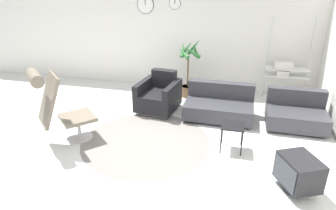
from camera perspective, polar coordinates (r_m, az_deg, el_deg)
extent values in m
plane|color=silver|center=(5.29, -4.37, -6.69)|extent=(12.00, 12.00, 0.00)
cube|color=silver|center=(7.42, 2.12, 13.81)|extent=(12.00, 0.06, 2.80)
cylinder|color=black|center=(7.51, -4.33, 18.48)|extent=(0.41, 0.01, 0.41)
cylinder|color=white|center=(7.51, -4.33, 18.47)|extent=(0.39, 0.02, 0.39)
cube|color=black|center=(7.49, -4.38, 18.91)|extent=(0.01, 0.01, 0.12)
cylinder|color=black|center=(7.32, 1.34, 18.75)|extent=(0.27, 0.01, 0.27)
cylinder|color=white|center=(7.32, 1.33, 18.75)|extent=(0.25, 0.02, 0.25)
cube|color=black|center=(7.30, 1.31, 19.04)|extent=(0.01, 0.01, 0.08)
cylinder|color=slate|center=(5.25, -4.24, -6.87)|extent=(2.23, 2.23, 0.01)
cylinder|color=#BCBCC1|center=(5.56, -16.38, -5.91)|extent=(0.62, 0.62, 0.02)
cylinder|color=#BCBCC1|center=(5.48, -16.59, -4.26)|extent=(0.06, 0.06, 0.34)
cube|color=#6B6051|center=(5.39, -16.85, -2.28)|extent=(0.78, 0.78, 0.06)
cube|color=#6B6051|center=(5.15, -21.80, 0.94)|extent=(0.64, 0.63, 0.81)
cylinder|color=#6B6051|center=(5.00, -24.10, 4.76)|extent=(0.50, 0.49, 0.20)
cube|color=silver|center=(6.40, -1.86, -0.68)|extent=(0.72, 0.79, 0.06)
cube|color=black|center=(6.32, -1.89, 1.03)|extent=(0.64, 0.93, 0.35)
cube|color=black|center=(6.49, -0.74, 5.10)|extent=(0.55, 0.25, 0.38)
cube|color=black|center=(6.17, 0.87, 1.50)|extent=(0.24, 0.87, 0.56)
cube|color=black|center=(6.41, -4.57, 2.29)|extent=(0.24, 0.87, 0.56)
cube|color=black|center=(6.12, 9.51, -2.24)|extent=(1.21, 0.72, 0.05)
cube|color=#333338|center=(6.05, 9.62, -0.78)|extent=(1.35, 0.85, 0.29)
cube|color=#333338|center=(6.23, 10.09, 2.94)|extent=(1.34, 0.22, 0.32)
cube|color=black|center=(6.19, 22.88, -3.60)|extent=(0.97, 0.72, 0.05)
cube|color=#333338|center=(6.12, 23.14, -2.17)|extent=(1.08, 0.84, 0.29)
cube|color=#333338|center=(6.29, 23.23, 1.54)|extent=(1.07, 0.22, 0.32)
cube|color=black|center=(4.92, 12.25, -3.86)|extent=(0.37, 0.37, 0.02)
cylinder|color=black|center=(4.89, 10.03, -6.86)|extent=(0.02, 0.02, 0.43)
cylinder|color=black|center=(4.89, 13.86, -7.22)|extent=(0.02, 0.02, 0.43)
cylinder|color=black|center=(5.17, 10.31, -5.07)|extent=(0.02, 0.02, 0.43)
cylinder|color=black|center=(5.17, 13.92, -5.41)|extent=(0.02, 0.02, 0.43)
cylinder|color=black|center=(4.49, 23.15, -14.17)|extent=(0.31, 0.31, 0.10)
cube|color=black|center=(4.35, 23.68, -11.54)|extent=(0.60, 0.65, 0.40)
cube|color=#282D33|center=(4.24, 21.29, -12.10)|extent=(0.21, 0.42, 0.34)
cylinder|color=brown|center=(7.11, 3.71, 2.65)|extent=(0.30, 0.30, 0.25)
cylinder|color=#382819|center=(7.07, 3.73, 3.51)|extent=(0.27, 0.27, 0.02)
cylinder|color=brown|center=(6.95, 3.82, 6.45)|extent=(0.04, 0.04, 0.74)
cone|color=#2D6B33|center=(6.78, 5.20, 10.49)|extent=(0.11, 0.37, 0.36)
cone|color=#2D6B33|center=(6.91, 4.98, 11.03)|extent=(0.38, 0.33, 0.43)
cone|color=#2D6B33|center=(6.92, 3.60, 10.74)|extent=(0.31, 0.24, 0.34)
cone|color=#2D6B33|center=(6.83, 2.83, 10.51)|extent=(0.12, 0.34, 0.33)
cone|color=#2D6B33|center=(6.73, 2.97, 9.85)|extent=(0.33, 0.29, 0.24)
cone|color=#2D6B33|center=(6.63, 4.40, 10.09)|extent=(0.45, 0.29, 0.35)
cylinder|color=#BCBCC1|center=(7.20, 18.45, 8.46)|extent=(0.03, 0.03, 1.86)
cylinder|color=#BCBCC1|center=(7.32, 25.21, 7.67)|extent=(0.03, 0.03, 1.86)
cube|color=white|center=(7.22, 21.56, 5.21)|extent=(0.92, 0.28, 0.02)
cube|color=white|center=(7.18, 21.75, 6.44)|extent=(0.92, 0.28, 0.02)
cube|color=beige|center=(7.18, 20.96, 5.79)|extent=(0.26, 0.24, 0.12)
cube|color=silver|center=(7.13, 21.12, 7.11)|extent=(0.38, 0.24, 0.14)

